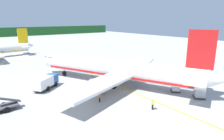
# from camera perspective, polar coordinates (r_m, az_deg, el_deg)

# --- Properties ---
(ground) EXTENTS (240.00, 320.00, 0.20)m
(ground) POSITION_cam_1_polar(r_m,az_deg,el_deg) (63.70, -24.45, 0.82)
(ground) COLOR #A8A8A3
(airliner_foreground) EXTENTS (33.09, 39.26, 11.90)m
(airliner_foreground) POSITION_cam_1_polar(r_m,az_deg,el_deg) (41.31, 1.07, 0.27)
(airliner_foreground) COLOR white
(airliner_foreground) RESTS_ON ground
(service_truck_fuel) EXTENTS (6.27, 5.52, 2.53)m
(service_truck_fuel) POSITION_cam_1_polar(r_m,az_deg,el_deg) (41.46, -18.64, -3.23)
(service_truck_fuel) COLOR #2659A5
(service_truck_fuel) RESTS_ON ground
(cargo_container_near) EXTENTS (2.50, 2.50, 2.12)m
(cargo_container_near) POSITION_cam_1_polar(r_m,az_deg,el_deg) (38.16, 23.89, -5.98)
(cargo_container_near) COLOR #333338
(cargo_container_near) RESTS_ON ground
(cargo_container_mid) EXTENTS (2.34, 2.34, 2.11)m
(cargo_container_mid) POSITION_cam_1_polar(r_m,az_deg,el_deg) (39.74, 17.91, -4.63)
(cargo_container_mid) COLOR #333338
(cargo_container_mid) RESTS_ON ground
(crew_marshaller) EXTENTS (0.24, 0.63, 1.70)m
(crew_marshaller) POSITION_cam_1_polar(r_m,az_deg,el_deg) (33.35, -3.56, -7.62)
(crew_marshaller) COLOR #191E33
(crew_marshaller) RESTS_ON ground
(crew_loader_left) EXTENTS (0.25, 0.63, 1.77)m
(crew_loader_left) POSITION_cam_1_polar(r_m,az_deg,el_deg) (31.24, 11.66, -9.39)
(crew_loader_left) COLOR #191E33
(crew_loader_left) RESTS_ON ground
(apron_guide_line) EXTENTS (0.30, 60.00, 0.01)m
(apron_guide_line) POSITION_cam_1_polar(r_m,az_deg,el_deg) (38.95, 4.95, -5.90)
(apron_guide_line) COLOR yellow
(apron_guide_line) RESTS_ON ground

